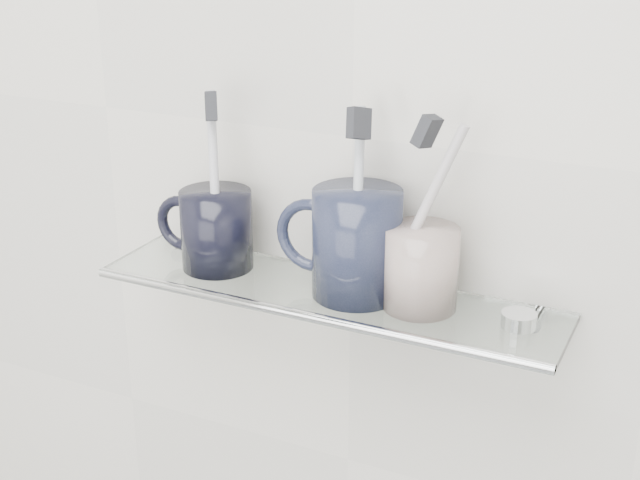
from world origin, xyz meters
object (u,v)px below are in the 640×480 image
Objects in this scene: mug_left at (217,230)px; mug_center at (357,244)px; mug_right at (421,268)px; shelf_glass at (327,294)px.

mug_left is 0.78× the size of mug_center.
mug_left is 1.05× the size of mug_right.
mug_left is 0.17m from mug_center.
mug_left is at bearing 177.89° from shelf_glass.
shelf_glass is at bearing 162.59° from mug_right.
mug_center is at bearing 159.74° from mug_right.
shelf_glass is 5.69× the size of mug_left.
mug_center is (0.17, 0.00, 0.01)m from mug_left.
mug_right is at bearing 4.60° from mug_center.
mug_center is at bearing 15.99° from mug_left.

